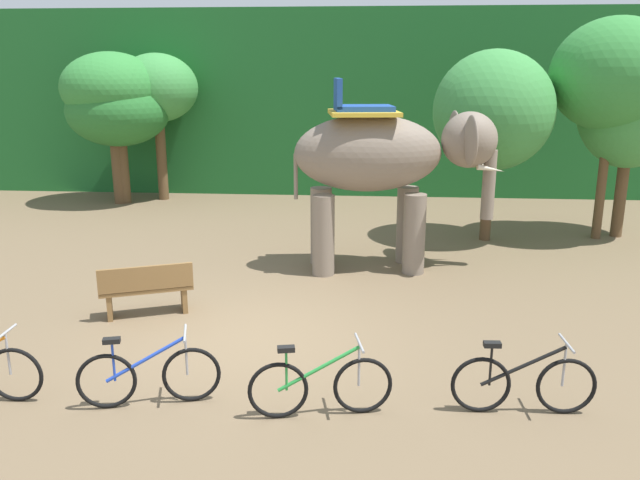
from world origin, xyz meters
TOP-DOWN VIEW (x-y plane):
  - ground_plane at (0.00, 0.00)m, footprint 80.00×80.00m
  - foliage_hedge at (0.00, 14.23)m, footprint 36.00×6.00m
  - tree_far_left at (-5.74, 9.57)m, footprint 2.85×2.85m
  - tree_center_right at (-5.62, 9.65)m, footprint 2.97×2.97m
  - tree_far_right at (-4.62, 10.27)m, footprint 2.42×2.42m
  - tree_left at (4.53, 6.14)m, footprint 2.72×2.72m
  - tree_right at (7.21, 6.48)m, footprint 2.83×2.83m
  - tree_center_left at (7.76, 6.72)m, footprint 2.44×2.44m
  - elephant at (2.06, 3.74)m, footprint 4.22×2.17m
  - bike_blue at (-0.84, -2.05)m, footprint 1.67×0.60m
  - bike_green at (1.24, -2.14)m, footprint 1.69×0.54m
  - bike_black at (3.63, -1.89)m, footprint 1.71×0.52m
  - wooden_bench at (-1.85, 0.78)m, footprint 1.55×0.93m

SIDE VIEW (x-z plane):
  - ground_plane at x=0.00m, z-range 0.00..0.00m
  - bike_blue at x=-0.84m, z-range -0.07..0.85m
  - bike_green at x=1.24m, z-range -0.07..0.85m
  - bike_black at x=3.63m, z-range -0.07..0.85m
  - wooden_bench at x=-1.85m, z-range 0.03..0.92m
  - elephant at x=2.06m, z-range 0.31..4.09m
  - tree_center_right at x=-5.62m, z-range 0.83..4.58m
  - foliage_hedge at x=0.00m, z-range 0.00..5.72m
  - tree_left at x=4.53m, z-range 0.82..5.20m
  - tree_center_left at x=7.76m, z-range 0.82..5.43m
  - tree_far_right at x=-4.62m, z-range 1.14..5.53m
  - tree_far_left at x=-5.74m, z-range 1.15..5.56m
  - tree_right at x=7.21m, z-range 1.25..6.34m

